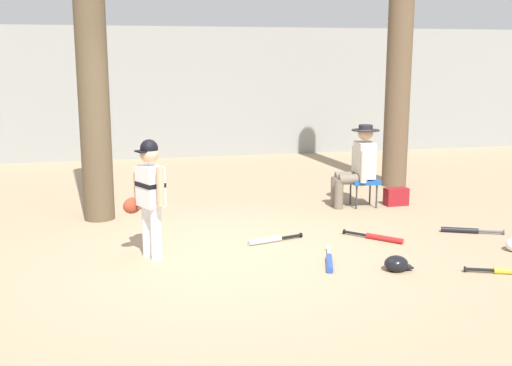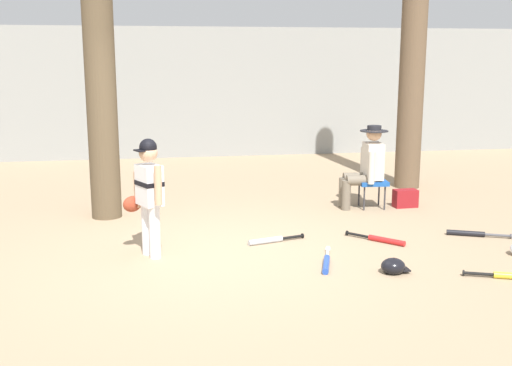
% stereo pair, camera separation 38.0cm
% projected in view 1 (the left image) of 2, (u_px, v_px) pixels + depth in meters
% --- Properties ---
extents(ground_plane, '(60.00, 60.00, 0.00)m').
position_uv_depth(ground_plane, '(224.00, 255.00, 6.89)').
color(ground_plane, '#9E8466').
extents(concrete_back_wall, '(18.00, 0.36, 2.79)m').
position_uv_depth(concrete_back_wall, '(167.00, 93.00, 13.40)').
color(concrete_back_wall, gray).
rests_on(concrete_back_wall, ground).
extents(tree_near_player, '(0.69, 0.69, 5.55)m').
position_uv_depth(tree_near_player, '(91.00, 37.00, 7.95)').
color(tree_near_player, brown).
rests_on(tree_near_player, ground).
extents(tree_behind_spectator, '(0.63, 0.63, 5.70)m').
position_uv_depth(tree_behind_spectator, '(400.00, 34.00, 10.13)').
color(tree_behind_spectator, brown).
rests_on(tree_behind_spectator, ground).
extents(young_ballplayer, '(0.48, 0.54, 1.31)m').
position_uv_depth(young_ballplayer, '(149.00, 191.00, 6.66)').
color(young_ballplayer, white).
rests_on(young_ballplayer, ground).
extents(folding_stool, '(0.43, 0.43, 0.41)m').
position_uv_depth(folding_stool, '(364.00, 182.00, 9.07)').
color(folding_stool, '#194C9E').
rests_on(folding_stool, ground).
extents(seated_spectator, '(0.67, 0.54, 1.20)m').
position_uv_depth(seated_spectator, '(358.00, 163.00, 9.00)').
color(seated_spectator, '#6B6051').
rests_on(seated_spectator, ground).
extents(handbag_beside_stool, '(0.35, 0.20, 0.26)m').
position_uv_depth(handbag_beside_stool, '(396.00, 197.00, 9.18)').
color(handbag_beside_stool, maroon).
rests_on(handbag_beside_stool, ground).
extents(bat_red_barrel, '(0.57, 0.60, 0.07)m').
position_uv_depth(bat_red_barrel, '(380.00, 238.00, 7.44)').
color(bat_red_barrel, red).
rests_on(bat_red_barrel, ground).
extents(bat_yellow_trainer, '(0.70, 0.32, 0.07)m').
position_uv_depth(bat_yellow_trainer, '(510.00, 271.00, 6.28)').
color(bat_yellow_trainer, yellow).
rests_on(bat_yellow_trainer, ground).
extents(bat_blue_youth, '(0.30, 0.77, 0.07)m').
position_uv_depth(bat_blue_youth, '(329.00, 261.00, 6.58)').
color(bat_blue_youth, '#2347AD').
rests_on(bat_blue_youth, ground).
extents(bat_black_composite, '(0.72, 0.36, 0.07)m').
position_uv_depth(bat_black_composite, '(465.00, 230.00, 7.75)').
color(bat_black_composite, black).
rests_on(bat_black_composite, ground).
extents(bat_aluminum_silver, '(0.71, 0.25, 0.07)m').
position_uv_depth(bat_aluminum_silver, '(269.00, 240.00, 7.34)').
color(bat_aluminum_silver, '#B7BCC6').
rests_on(bat_aluminum_silver, ground).
extents(batting_helmet_black, '(0.29, 0.23, 0.17)m').
position_uv_depth(batting_helmet_black, '(396.00, 264.00, 6.38)').
color(batting_helmet_black, black).
rests_on(batting_helmet_black, ground).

